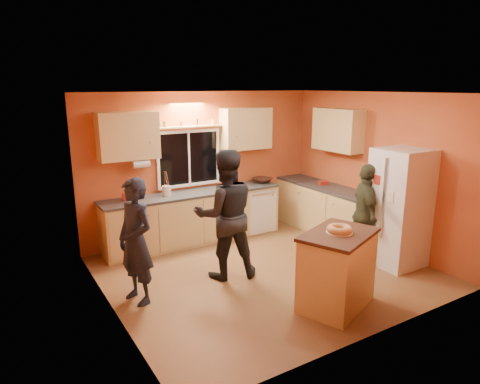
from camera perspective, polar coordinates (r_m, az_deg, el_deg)
ground at (r=6.51m, az=3.44°, el=-10.51°), size 4.50×4.50×0.00m
room_shell at (r=6.42m, az=2.43°, el=4.31°), size 4.54×4.04×2.61m
back_counter at (r=7.72m, az=-3.64°, el=-2.93°), size 4.23×0.62×0.90m
right_counter at (r=7.89m, az=13.11°, el=-2.89°), size 0.62×1.84×0.90m
refrigerator at (r=6.90m, az=20.49°, el=-2.00°), size 0.72×0.70×1.80m
island at (r=5.50m, az=12.81°, el=-10.02°), size 1.18×1.01×0.97m
bundt_pastry at (r=5.31m, az=13.12°, el=-4.86°), size 0.31×0.31×0.09m
person_left at (r=5.53m, az=-13.73°, el=-6.42°), size 0.54×0.67×1.62m
person_center at (r=6.04m, az=-1.96°, el=-3.03°), size 1.07×0.93×1.86m
person_right at (r=6.83m, az=16.36°, el=-2.86°), size 0.80×0.98×1.56m
mixing_bowl at (r=8.15m, az=3.01°, el=1.59°), size 0.48×0.48×0.09m
utensil_crock at (r=7.26m, az=-9.77°, el=0.16°), size 0.14×0.14×0.17m
potted_plant at (r=7.18m, az=17.61°, el=0.20°), size 0.37×0.35×0.33m
red_box at (r=8.11m, az=11.04°, el=1.21°), size 0.19×0.16×0.07m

